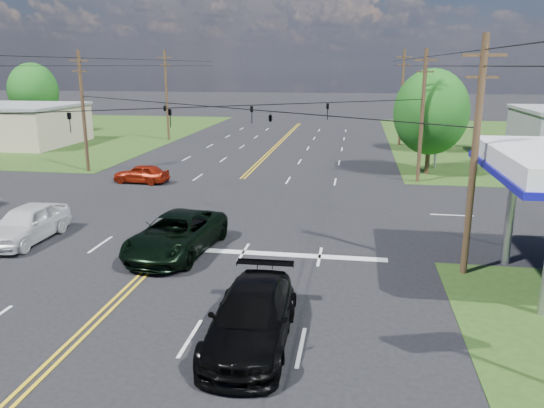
% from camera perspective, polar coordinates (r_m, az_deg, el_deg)
% --- Properties ---
extents(ground, '(280.00, 280.00, 0.00)m').
position_cam_1_polar(ground, '(32.67, -6.17, -0.17)').
color(ground, black).
rests_on(ground, ground).
extents(grass_nw, '(46.00, 48.00, 0.03)m').
position_cam_1_polar(grass_nw, '(76.51, -25.78, 6.98)').
color(grass_nw, '#284114').
rests_on(grass_nw, ground).
extents(stop_bar, '(10.00, 0.50, 0.02)m').
position_cam_1_polar(stop_bar, '(24.19, 0.40, -5.45)').
color(stop_bar, silver).
rests_on(stop_bar, ground).
extents(pole_se, '(1.60, 0.28, 9.50)m').
position_cam_1_polar(pole_se, '(22.20, 20.95, 4.88)').
color(pole_se, '#3B2619').
rests_on(pole_se, ground).
extents(pole_nw, '(1.60, 0.28, 9.50)m').
position_cam_1_polar(pole_nw, '(45.02, -19.65, 9.49)').
color(pole_nw, '#3B2619').
rests_on(pole_nw, ground).
extents(pole_ne, '(1.60, 0.28, 9.50)m').
position_cam_1_polar(pole_ne, '(39.87, 15.84, 9.22)').
color(pole_ne, '#3B2619').
rests_on(pole_ne, ground).
extents(pole_left_far, '(1.60, 0.28, 10.00)m').
position_cam_1_polar(pole_left_far, '(62.33, -11.27, 11.49)').
color(pole_left_far, '#3B2619').
rests_on(pole_left_far, ground).
extents(pole_right_far, '(1.60, 0.28, 10.00)m').
position_cam_1_polar(pole_right_far, '(58.72, 13.79, 11.18)').
color(pole_right_far, '#3B2619').
rests_on(pole_right_far, ground).
extents(span_wire_signals, '(26.00, 18.00, 1.13)m').
position_cam_1_polar(span_wire_signals, '(31.68, -6.47, 10.37)').
color(span_wire_signals, black).
rests_on(span_wire_signals, ground).
extents(power_lines, '(26.04, 100.00, 0.64)m').
position_cam_1_polar(power_lines, '(29.67, -7.67, 15.08)').
color(power_lines, black).
rests_on(power_lines, ground).
extents(tree_right_a, '(5.70, 5.70, 8.18)m').
position_cam_1_polar(tree_right_a, '(42.96, 16.74, 9.45)').
color(tree_right_a, '#3B2619').
rests_on(tree_right_a, ground).
extents(tree_right_b, '(4.94, 4.94, 7.09)m').
position_cam_1_polar(tree_right_b, '(55.20, 17.72, 9.72)').
color(tree_right_b, '#3B2619').
rests_on(tree_right_b, ground).
extents(tree_far_l, '(6.08, 6.08, 8.72)m').
position_cam_1_polar(tree_far_l, '(74.45, -24.30, 11.00)').
color(tree_far_l, '#3B2619').
rests_on(tree_far_l, ground).
extents(pickup_dkgreen, '(3.64, 6.73, 1.79)m').
position_cam_1_polar(pickup_dkgreen, '(24.49, -10.26, -3.22)').
color(pickup_dkgreen, black).
rests_on(pickup_dkgreen, ground).
extents(suv_black, '(2.51, 5.97, 1.72)m').
position_cam_1_polar(suv_black, '(16.57, -2.22, -12.11)').
color(suv_black, black).
rests_on(suv_black, ground).
extents(pickup_white, '(2.17, 5.28, 1.79)m').
position_cam_1_polar(pickup_white, '(28.36, -24.88, -1.90)').
color(pickup_white, silver).
rests_on(pickup_white, ground).
extents(sedan_red, '(4.15, 1.93, 1.37)m').
position_cam_1_polar(sedan_red, '(39.85, -13.88, 3.19)').
color(sedan_red, maroon).
rests_on(sedan_red, ground).
extents(polesign_ne, '(1.95, 1.03, 7.35)m').
position_cam_1_polar(polesign_ne, '(45.82, 17.59, 10.63)').
color(polesign_ne, '#A5A5AA').
rests_on(polesign_ne, ground).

